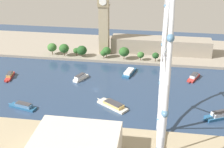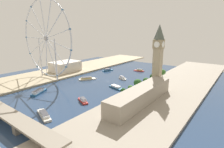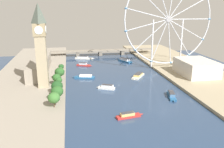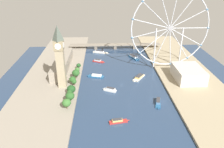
{
  "view_description": "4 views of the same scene",
  "coord_description": "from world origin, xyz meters",
  "px_view_note": "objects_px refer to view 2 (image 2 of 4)",
  "views": [
    {
      "loc": [
        259.45,
        54.47,
        140.96
      ],
      "look_at": [
        -17.73,
        13.04,
        8.53
      ],
      "focal_mm": 50.02,
      "sensor_mm": 36.0,
      "label": 1
    },
    {
      "loc": [
        -189.35,
        236.38,
        86.75
      ],
      "look_at": [
        -5.21,
        -5.91,
        10.33
      ],
      "focal_mm": 28.67,
      "sensor_mm": 36.0,
      "label": 2
    },
    {
      "loc": [
        -57.83,
        -271.41,
        90.08
      ],
      "look_at": [
        -6.94,
        9.51,
        9.09
      ],
      "focal_mm": 38.49,
      "sensor_mm": 36.0,
      "label": 3
    },
    {
      "loc": [
        -28.03,
        -300.53,
        158.18
      ],
      "look_at": [
        -14.34,
        3.57,
        16.46
      ],
      "focal_mm": 35.7,
      "sensor_mm": 36.0,
      "label": 4
    }
  ],
  "objects_px": {
    "tour_boat_5": "(108,70)",
    "tour_boat_7": "(44,115)",
    "clock_tower": "(158,56)",
    "ferris_wheel": "(46,39)",
    "tour_boat_6": "(122,78)",
    "tour_boat_0": "(116,87)",
    "tour_boat_3": "(87,79)",
    "river_bridge": "(0,110)",
    "tour_boat_1": "(139,70)",
    "tour_boat_2": "(39,92)",
    "tour_boat_4": "(83,100)",
    "parliament_block": "(141,95)",
    "riverside_hall": "(65,66)"
  },
  "relations": [
    {
      "from": "parliament_block",
      "to": "tour_boat_3",
      "type": "xyz_separation_m",
      "value": [
        128.24,
        -39.38,
        -10.19
      ]
    },
    {
      "from": "clock_tower",
      "to": "tour_boat_6",
      "type": "xyz_separation_m",
      "value": [
        69.13,
        -12.44,
        -47.74
      ]
    },
    {
      "from": "ferris_wheel",
      "to": "tour_boat_5",
      "type": "bearing_deg",
      "value": -109.46
    },
    {
      "from": "clock_tower",
      "to": "ferris_wheel",
      "type": "xyz_separation_m",
      "value": [
        171.78,
        66.8,
        20.99
      ]
    },
    {
      "from": "tour_boat_3",
      "to": "tour_boat_4",
      "type": "height_order",
      "value": "tour_boat_4"
    },
    {
      "from": "tour_boat_1",
      "to": "tour_boat_6",
      "type": "height_order",
      "value": "tour_boat_6"
    },
    {
      "from": "tour_boat_4",
      "to": "ferris_wheel",
      "type": "bearing_deg",
      "value": 9.13
    },
    {
      "from": "tour_boat_2",
      "to": "tour_boat_4",
      "type": "relative_size",
      "value": 1.31
    },
    {
      "from": "tour_boat_2",
      "to": "tour_boat_5",
      "type": "xyz_separation_m",
      "value": [
        9.98,
        -166.35,
        -0.39
      ]
    },
    {
      "from": "ferris_wheel",
      "to": "riverside_hall",
      "type": "xyz_separation_m",
      "value": [
        20.5,
        -51.8,
        -58.33
      ]
    },
    {
      "from": "tour_boat_1",
      "to": "ferris_wheel",
      "type": "bearing_deg",
      "value": 48.54
    },
    {
      "from": "clock_tower",
      "to": "tour_boat_6",
      "type": "height_order",
      "value": "clock_tower"
    },
    {
      "from": "riverside_hall",
      "to": "tour_boat_6",
      "type": "distance_m",
      "value": 126.6
    },
    {
      "from": "tour_boat_5",
      "to": "tour_boat_7",
      "type": "xyz_separation_m",
      "value": [
        -76.48,
        200.72,
        -0.07
      ]
    },
    {
      "from": "parliament_block",
      "to": "river_bridge",
      "type": "bearing_deg",
      "value": 49.0
    },
    {
      "from": "ferris_wheel",
      "to": "tour_boat_4",
      "type": "bearing_deg",
      "value": 163.96
    },
    {
      "from": "tour_boat_0",
      "to": "tour_boat_5",
      "type": "bearing_deg",
      "value": 148.71
    },
    {
      "from": "tour_boat_0",
      "to": "tour_boat_3",
      "type": "distance_m",
      "value": 69.98
    },
    {
      "from": "ferris_wheel",
      "to": "tour_boat_0",
      "type": "xyz_separation_m",
      "value": [
        -123.68,
        -31.58,
        -69.29
      ]
    },
    {
      "from": "parliament_block",
      "to": "river_bridge",
      "type": "height_order",
      "value": "parliament_block"
    },
    {
      "from": "parliament_block",
      "to": "riverside_hall",
      "type": "xyz_separation_m",
      "value": [
        202.85,
        -51.98,
        0.56
      ]
    },
    {
      "from": "ferris_wheel",
      "to": "tour_boat_2",
      "type": "relative_size",
      "value": 4.21
    },
    {
      "from": "parliament_block",
      "to": "river_bridge",
      "type": "xyz_separation_m",
      "value": [
        98.1,
        112.83,
        -4.24
      ]
    },
    {
      "from": "parliament_block",
      "to": "tour_boat_6",
      "type": "xyz_separation_m",
      "value": [
        79.7,
        -79.43,
        -9.84
      ]
    },
    {
      "from": "tour_boat_3",
      "to": "tour_boat_5",
      "type": "bearing_deg",
      "value": 44.23
    },
    {
      "from": "tour_boat_1",
      "to": "tour_boat_0",
      "type": "bearing_deg",
      "value": 93.54
    },
    {
      "from": "tour_boat_2",
      "to": "ferris_wheel",
      "type": "bearing_deg",
      "value": 18.58
    },
    {
      "from": "river_bridge",
      "to": "parliament_block",
      "type": "bearing_deg",
      "value": -131.0
    },
    {
      "from": "parliament_block",
      "to": "tour_boat_6",
      "type": "height_order",
      "value": "parliament_block"
    },
    {
      "from": "tour_boat_1",
      "to": "tour_boat_2",
      "type": "distance_m",
      "value": 209.13
    },
    {
      "from": "ferris_wheel",
      "to": "river_bridge",
      "type": "distance_m",
      "value": 154.46
    },
    {
      "from": "tour_boat_3",
      "to": "tour_boat_1",
      "type": "bearing_deg",
      "value": 14.12
    },
    {
      "from": "river_bridge",
      "to": "tour_boat_0",
      "type": "xyz_separation_m",
      "value": [
        -39.43,
        -144.59,
        -6.16
      ]
    },
    {
      "from": "tour_boat_3",
      "to": "ferris_wheel",
      "type": "bearing_deg",
      "value": 160.12
    },
    {
      "from": "tour_boat_2",
      "to": "tour_boat_3",
      "type": "bearing_deg",
      "value": -28.29
    },
    {
      "from": "riverside_hall",
      "to": "tour_boat_4",
      "type": "xyz_separation_m",
      "value": [
        -141.39,
        86.56,
        -10.71
      ]
    },
    {
      "from": "tour_boat_0",
      "to": "tour_boat_7",
      "type": "relative_size",
      "value": 0.86
    },
    {
      "from": "ferris_wheel",
      "to": "tour_boat_1",
      "type": "relative_size",
      "value": 5.39
    },
    {
      "from": "clock_tower",
      "to": "tour_boat_1",
      "type": "distance_m",
      "value": 124.64
    },
    {
      "from": "clock_tower",
      "to": "riverside_hall",
      "type": "relative_size",
      "value": 1.66
    },
    {
      "from": "tour_boat_4",
      "to": "tour_boat_7",
      "type": "xyz_separation_m",
      "value": [
        3.74,
        50.84,
        -0.01
      ]
    },
    {
      "from": "tour_boat_6",
      "to": "tour_boat_3",
      "type": "bearing_deg",
      "value": -114.89
    },
    {
      "from": "tour_boat_2",
      "to": "tour_boat_5",
      "type": "relative_size",
      "value": 1.11
    },
    {
      "from": "river_bridge",
      "to": "tour_boat_5",
      "type": "bearing_deg",
      "value": -79.19
    },
    {
      "from": "riverside_hall",
      "to": "tour_boat_5",
      "type": "bearing_deg",
      "value": -134.02
    },
    {
      "from": "tour_boat_4",
      "to": "tour_boat_6",
      "type": "height_order",
      "value": "tour_boat_6"
    },
    {
      "from": "tour_boat_6",
      "to": "ferris_wheel",
      "type": "bearing_deg",
      "value": -116.74
    },
    {
      "from": "tour_boat_5",
      "to": "tour_boat_6",
      "type": "height_order",
      "value": "tour_boat_6"
    },
    {
      "from": "river_bridge",
      "to": "clock_tower",
      "type": "bearing_deg",
      "value": -115.95
    },
    {
      "from": "tour_boat_0",
      "to": "tour_boat_5",
      "type": "xyz_separation_m",
      "value": [
        83.0,
        -83.54,
        0.32
      ]
    }
  ]
}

